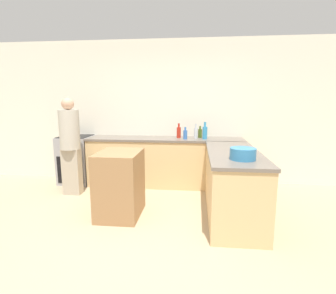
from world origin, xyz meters
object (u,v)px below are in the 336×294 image
(mixing_bowl, at_px, (243,154))
(person_by_range, at_px, (70,143))
(range_oven, at_px, (77,159))
(island_table, at_px, (120,184))
(hot_sauce_bottle, at_px, (179,132))
(dish_soap_bottle, at_px, (205,132))
(olive_oil_bottle, at_px, (200,133))
(water_bottle_blue, at_px, (185,134))
(vinegar_bottle_clear, at_px, (196,133))

(mixing_bowl, xyz_separation_m, person_by_range, (-2.62, 1.02, -0.08))
(range_oven, bearing_deg, island_table, -47.35)
(hot_sauce_bottle, bearing_deg, person_by_range, -158.38)
(dish_soap_bottle, bearing_deg, mixing_bowl, -76.26)
(hot_sauce_bottle, relative_size, olive_oil_bottle, 1.23)
(mixing_bowl, distance_m, water_bottle_blue, 1.73)
(island_table, distance_m, person_by_range, 1.35)
(dish_soap_bottle, distance_m, person_by_range, 2.31)
(dish_soap_bottle, xyz_separation_m, hot_sauce_bottle, (-0.47, 0.10, -0.01))
(island_table, bearing_deg, olive_oil_bottle, 53.56)
(range_oven, relative_size, person_by_range, 0.56)
(range_oven, xyz_separation_m, vinegar_bottle_clear, (2.29, -0.01, 0.55))
(mixing_bowl, bearing_deg, person_by_range, 158.78)
(hot_sauce_bottle, xyz_separation_m, water_bottle_blue, (0.13, -0.15, -0.02))
(water_bottle_blue, bearing_deg, island_table, -123.38)
(range_oven, bearing_deg, water_bottle_blue, -2.94)
(mixing_bowl, xyz_separation_m, vinegar_bottle_clear, (-0.56, 1.65, 0.04))
(water_bottle_blue, bearing_deg, vinegar_bottle_clear, 26.83)
(dish_soap_bottle, bearing_deg, island_table, -131.83)
(mixing_bowl, xyz_separation_m, olive_oil_bottle, (-0.48, 1.78, 0.02))
(vinegar_bottle_clear, bearing_deg, range_oven, 179.64)
(range_oven, xyz_separation_m, hot_sauce_bottle, (1.98, 0.05, 0.55))
(island_table, height_order, vinegar_bottle_clear, vinegar_bottle_clear)
(dish_soap_bottle, relative_size, water_bottle_blue, 1.40)
(hot_sauce_bottle, relative_size, vinegar_bottle_clear, 1.00)
(vinegar_bottle_clear, bearing_deg, water_bottle_blue, -153.17)
(island_table, bearing_deg, range_oven, 132.65)
(olive_oil_bottle, bearing_deg, water_bottle_blue, -140.16)
(dish_soap_bottle, xyz_separation_m, person_by_range, (-2.23, -0.59, -0.13))
(olive_oil_bottle, xyz_separation_m, person_by_range, (-2.15, -0.76, -0.10))
(dish_soap_bottle, relative_size, vinegar_bottle_clear, 1.14)
(hot_sauce_bottle, distance_m, water_bottle_blue, 0.20)
(range_oven, relative_size, mixing_bowl, 3.02)
(olive_oil_bottle, bearing_deg, hot_sauce_bottle, -170.56)
(dish_soap_bottle, relative_size, person_by_range, 0.19)
(olive_oil_bottle, xyz_separation_m, vinegar_bottle_clear, (-0.08, -0.13, 0.02))
(mixing_bowl, xyz_separation_m, water_bottle_blue, (-0.74, 1.56, 0.02))
(mixing_bowl, height_order, vinegar_bottle_clear, vinegar_bottle_clear)
(olive_oil_bottle, relative_size, person_by_range, 0.13)
(island_table, distance_m, hot_sauce_bottle, 1.68)
(mixing_bowl, bearing_deg, olive_oil_bottle, 105.02)
(mixing_bowl, distance_m, person_by_range, 2.81)
(vinegar_bottle_clear, relative_size, water_bottle_blue, 1.23)
(water_bottle_blue, bearing_deg, range_oven, 177.06)
(range_oven, height_order, vinegar_bottle_clear, vinegar_bottle_clear)
(hot_sauce_bottle, distance_m, olive_oil_bottle, 0.40)
(island_table, distance_m, water_bottle_blue, 1.61)
(water_bottle_blue, bearing_deg, mixing_bowl, -64.61)
(hot_sauce_bottle, relative_size, water_bottle_blue, 1.23)
(mixing_bowl, distance_m, dish_soap_bottle, 1.66)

